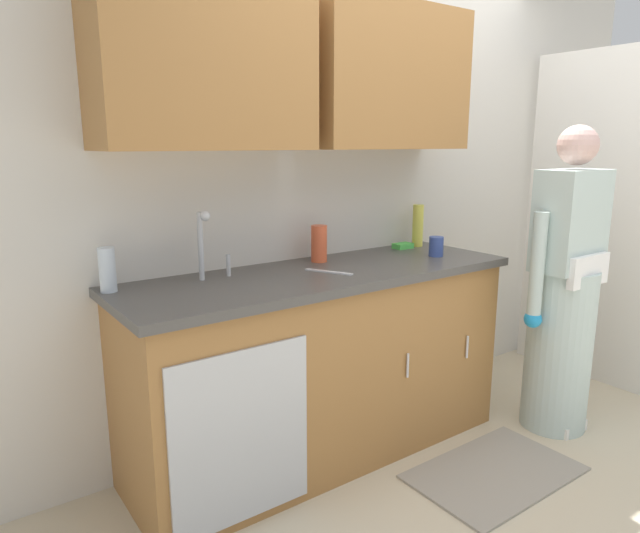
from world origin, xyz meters
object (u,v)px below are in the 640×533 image
bottle_cleaner_spray (418,226)px  sponge (403,246)px  knife_on_counter (329,272)px  bottle_water_short (319,244)px  person_at_sink (563,305)px  sink (225,289)px  cup_by_sink (436,247)px  bottle_water_tall (107,270)px

bottle_cleaner_spray → sponge: size_ratio=2.21×
knife_on_counter → bottle_water_short: bearing=128.3°
person_at_sink → bottle_cleaner_spray: bearing=116.8°
bottle_cleaner_spray → sink: bearing=-172.0°
bottle_water_short → cup_by_sink: 0.64m
bottle_cleaner_spray → knife_on_counter: size_ratio=1.01×
cup_by_sink → bottle_water_short: bearing=157.1°
person_at_sink → sponge: (-0.48, 0.72, 0.26)m
person_at_sink → knife_on_counter: person_at_sink is taller
bottle_water_short → bottle_cleaner_spray: bearing=1.9°
bottle_water_tall → person_at_sink: bearing=-18.5°
bottle_cleaner_spray → bottle_water_short: bearing=-178.1°
bottle_water_tall → sink: bearing=-22.3°
bottle_water_tall → bottle_cleaner_spray: bearing=0.4°
sink → bottle_water_tall: (-0.43, 0.18, 0.11)m
bottle_cleaner_spray → sponge: bottle_cleaner_spray is taller
bottle_water_tall → knife_on_counter: 0.97m
sink → bottle_water_short: 0.64m
bottle_water_tall → bottle_water_short: 1.04m
knife_on_counter → sponge: bearing=82.6°
bottle_water_short → bottle_water_tall: bearing=179.3°
bottle_water_short → cup_by_sink: bottle_water_short is taller
sink → bottle_water_short: size_ratio=2.70×
person_at_sink → bottle_water_short: size_ratio=8.73×
sink → knife_on_counter: size_ratio=2.08×
bottle_cleaner_spray → bottle_water_tall: size_ratio=1.33×
bottle_water_tall → knife_on_counter: size_ratio=0.76×
sink → cup_by_sink: size_ratio=4.79×
person_at_sink → bottle_water_tall: size_ratio=8.87×
person_at_sink → knife_on_counter: bearing=158.4°
bottle_water_short → sponge: 0.61m
bottle_water_short → sponge: bottle_water_short is taller
person_at_sink → bottle_water_short: (-1.09, 0.70, 0.34)m
sink → bottle_water_tall: 0.48m
bottle_cleaner_spray → bottle_water_tall: (-1.76, -0.01, -0.03)m
knife_on_counter → sponge: (0.71, 0.25, 0.01)m
person_at_sink → cup_by_sink: (-0.50, 0.45, 0.30)m
cup_by_sink → knife_on_counter: (-0.69, 0.02, -0.05)m
sink → cup_by_sink: (1.20, -0.08, 0.07)m
bottle_water_tall → bottle_water_short: bearing=-0.7°
cup_by_sink → sponge: (0.02, 0.27, -0.04)m
knife_on_counter → sink: bearing=-123.6°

